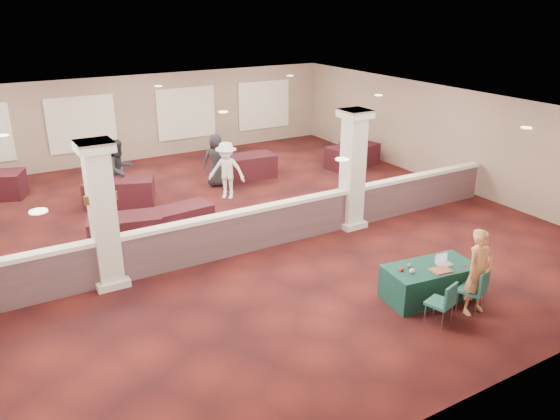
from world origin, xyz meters
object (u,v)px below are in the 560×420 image
woman (478,272)px  far_table_front_center (181,219)px  conf_chair_side (444,300)px  far_table_front_right (352,156)px  attendee_a (120,170)px  attendee_b (227,170)px  far_table_back_right (246,167)px  far_table_front_left (125,230)px  attendee_d (217,160)px  near_table (429,282)px  far_table_back_center (120,192)px  attendee_c (344,141)px  conf_chair_main (477,287)px

woman → far_table_front_center: 7.71m
conf_chair_side → far_table_front_right: conf_chair_side is taller
attendee_a → attendee_b: (2.85, -1.57, -0.05)m
far_table_back_right → attendee_a: (-4.29, 0.03, 0.55)m
far_table_front_left → attendee_d: 4.97m
near_table → attendee_a: (-3.86, 9.22, 0.58)m
near_table → far_table_back_right: size_ratio=0.96×
far_table_front_right → far_table_back_center: far_table_back_center is taller
conf_chair_side → attendee_c: size_ratio=0.52×
attendee_c → conf_chair_side: bearing=-159.2°
conf_chair_main → attendee_a: (-4.25, 10.10, 0.39)m
attendee_c → far_table_front_center: bearing=158.9°
far_table_front_left → far_table_front_right: far_table_front_right is taller
far_table_front_center → far_table_back_center: size_ratio=0.82×
far_table_front_center → far_table_front_right: bearing=17.9°
attendee_d → conf_chair_side: bearing=110.7°
far_table_front_left → far_table_front_center: far_table_front_left is taller
attendee_d → attendee_a: bearing=13.2°
attendee_a → attendee_b: bearing=-51.8°
near_table → far_table_front_center: bearing=125.0°
far_table_back_center → conf_chair_side: bearing=-69.6°
far_table_back_center → attendee_b: bearing=-19.1°
attendee_c → woman: bearing=-155.0°
far_table_front_left → far_table_back_right: 6.09m
attendee_c → far_table_front_right: bearing=-132.5°
woman → far_table_front_center: woman is taller
far_table_front_right → far_table_back_right: 4.08m
woman → attendee_c: woman is taller
conf_chair_side → far_table_back_right: conf_chair_side is taller
attendee_d → far_table_front_left: bearing=57.0°
near_table → far_table_front_left: 7.51m
near_table → far_table_back_center: bearing=122.0°
far_table_front_right → attendee_d: (-5.22, 0.50, 0.48)m
woman → attendee_d: 9.85m
far_table_back_center → far_table_back_right: 4.52m
attendee_c → conf_chair_main: bearing=-154.9°
far_table_back_center → attendee_a: size_ratio=1.06×
conf_chair_side → attendee_b: attendee_b is taller
attendee_d → attendee_c: bearing=-160.7°
conf_chair_side → woman: size_ratio=0.50×
far_table_front_left → far_table_front_center: bearing=3.1°
far_table_back_center → attendee_d: bearing=3.4°
far_table_front_left → attendee_b: bearing=25.8°
far_table_front_right → attendee_d: attendee_d is taller
conf_chair_main → conf_chair_side: (-0.90, -0.01, -0.03)m
woman → attendee_b: (-1.38, 8.53, 0.01)m
conf_chair_side → far_table_back_right: size_ratio=0.45×
attendee_a → conf_chair_main: bearing=-90.2°
far_table_front_right → attendee_c: (0.00, 0.52, 0.45)m
attendee_d → far_table_back_right: bearing=-148.0°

